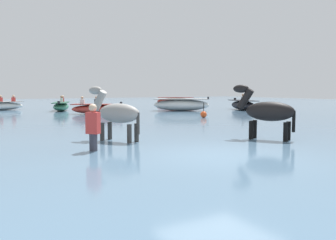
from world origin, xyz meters
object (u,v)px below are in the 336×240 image
Objects in this scene: horse_lead_grey at (117,115)px; boat_distant_west at (175,101)px; boat_far_offshore at (243,105)px; boat_distant_east at (1,106)px; boat_near_port at (61,106)px; channel_buoy at (204,114)px; boat_far_inshore at (181,105)px; person_onlooker_left at (93,134)px; horse_trailing_black at (267,113)px; boat_mid_channel at (97,109)px.

horse_lead_grey is 0.54× the size of boat_distant_west.
boat_far_offshore reaches higher than boat_distant_west.
boat_near_port is at bearing -38.73° from boat_distant_east.
boat_near_port is 11.55m from channel_buoy.
boat_far_inshore is at bearing 165.85° from boat_far_offshore.
boat_near_port is 4.65m from boat_distant_east.
person_onlooker_left is (-3.66, -17.86, 0.11)m from boat_near_port.
boat_distant_west is 13.62m from boat_near_port.
boat_near_port is at bearing 81.50° from horse_lead_grey.
boat_distant_east is 20.77m from person_onlooker_left.
boat_mid_channel is (-0.63, 13.80, -0.49)m from horse_trailing_black.
boat_distant_east is (-1.17, 19.39, -0.46)m from horse_lead_grey.
boat_far_inshore is 1.06× the size of boat_distant_west.
boat_distant_west is 1.05× the size of boat_far_offshore.
horse_lead_grey is 0.64× the size of boat_mid_channel.
horse_trailing_black is 2.66× the size of channel_buoy.
person_onlooker_left reaches higher than boat_near_port.
person_onlooker_left reaches higher than boat_distant_east.
horse_lead_grey is at bearing -143.15° from boat_far_offshore.
boat_far_offshore is 1.15× the size of boat_distant_east.
boat_far_offshore is (12.11, -5.56, 0.05)m from boat_near_port.
channel_buoy is at bearing -54.78° from boat_mid_channel.
boat_distant_west is at bearing 54.95° from horse_lead_grey.
boat_distant_west is 4.80× the size of channel_buoy.
boat_near_port is 1.09× the size of boat_distant_east.
boat_distant_east is at bearing 121.61° from boat_mid_channel.
boat_far_inshore is 6.45m from channel_buoy.
boat_near_port reaches higher than boat_far_inshore.
horse_trailing_black is at bearing -25.69° from horse_lead_grey.
boat_far_offshore reaches higher than boat_far_inshore.
channel_buoy is (-7.05, -4.82, -0.18)m from boat_far_offshore.
person_onlooker_left reaches higher than boat_far_inshore.
boat_far_inshore is 10.79m from boat_distant_west.
person_onlooker_left is at bearing -142.06° from boat_far_offshore.
boat_mid_channel is at bearing -77.52° from boat_near_port.
channel_buoy is at bearing 39.02° from horse_lead_grey.
horse_lead_grey is at bearing -98.50° from boat_near_port.
boat_distant_east is at bearing 93.44° from horse_lead_grey.
channel_buoy is at bearing -56.80° from boat_distant_east.
boat_distant_west is at bearing 7.52° from boat_distant_east.
horse_trailing_black is 0.55× the size of boat_distant_west.
horse_trailing_black is 1.31× the size of person_onlooker_left.
horse_trailing_black is (4.12, -1.98, 0.03)m from horse_lead_grey.
boat_far_inshore is at bearing -33.40° from boat_distant_east.
boat_far_offshore is 11.12m from boat_mid_channel.
horse_trailing_black is 0.52× the size of boat_far_inshore.
boat_distant_east is at bearing 141.27° from boat_near_port.
boat_distant_west is at bearing 54.56° from person_onlooker_left.
boat_distant_west is 15.15m from boat_mid_channel.
boat_far_inshore reaches higher than boat_distant_west.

